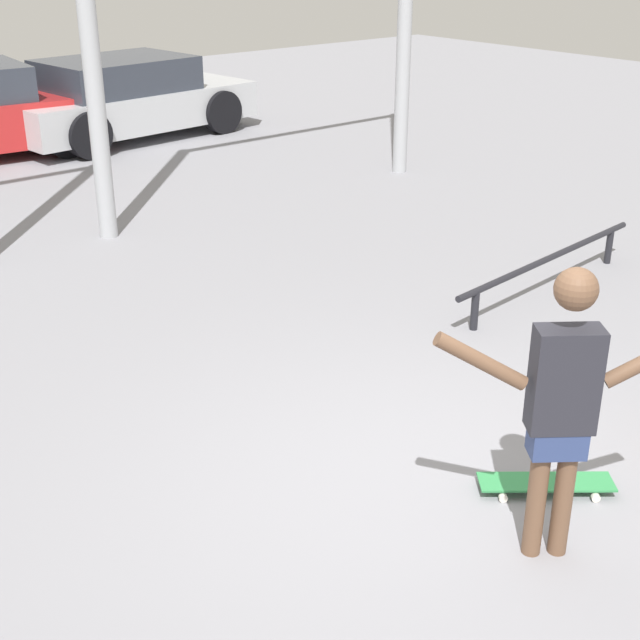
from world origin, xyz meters
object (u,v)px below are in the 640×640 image
skateboard (546,483)px  parked_car_silver (125,99)px  skateboarder (562,400)px  grind_rail (549,262)px

skateboard → parked_car_silver: bearing=114.2°
skateboarder → grind_rail: skateboarder is taller
grind_rail → skateboarder: bearing=-142.7°
skateboarder → grind_rail: size_ratio=0.60×
skateboarder → skateboard: skateboarder is taller
grind_rail → parked_car_silver: bearing=88.7°
skateboarder → skateboard: size_ratio=2.19×
skateboarder → parked_car_silver: 11.63m
grind_rail → parked_car_silver: 8.73m
skateboarder → parked_car_silver: bearing=110.2°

